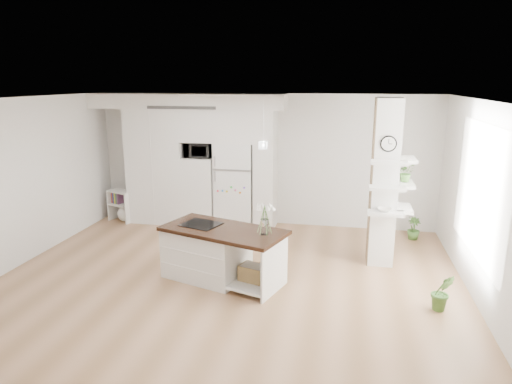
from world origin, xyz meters
TOP-DOWN VIEW (x-y plane):
  - floor at (0.00, 0.00)m, footprint 7.00×6.00m
  - room at (0.00, 0.00)m, footprint 7.04×6.04m
  - cabinet_wall at (-1.45, 2.67)m, footprint 4.00×0.71m
  - refrigerator at (-0.53, 2.68)m, footprint 0.78×0.69m
  - column at (2.38, 1.13)m, footprint 0.69×0.90m
  - window at (3.48, 0.30)m, footprint 0.00×2.40m
  - pendant_light at (1.70, 0.15)m, footprint 0.12×0.12m
  - kitchen_island at (-0.24, 0.08)m, footprint 2.01×1.40m
  - bookshelf at (-2.98, 2.49)m, footprint 0.64×0.50m
  - floor_plant_a at (3.00, -0.32)m, footprint 0.31×0.26m
  - floor_plant_b at (3.00, 2.50)m, footprint 0.31×0.31m
  - microwave at (-1.27, 2.62)m, footprint 0.54×0.37m
  - shelf_plant at (2.63, 1.30)m, footprint 0.27×0.23m
  - decor_bowl at (2.30, 0.90)m, footprint 0.22×0.22m

SIDE VIEW (x-z plane):
  - floor at x=0.00m, z-range -0.01..0.01m
  - floor_plant_b at x=3.00m, z-range 0.00..0.43m
  - floor_plant_a at x=3.00m, z-range 0.00..0.52m
  - bookshelf at x=-2.98m, z-range -0.04..0.63m
  - kitchen_island at x=-0.24m, z-range -0.26..1.13m
  - refrigerator at x=-0.53m, z-range 0.00..1.75m
  - decor_bowl at x=2.30m, z-range 0.98..1.03m
  - column at x=2.38m, z-range 0.00..2.70m
  - window at x=3.48m, z-range 0.30..2.70m
  - cabinet_wall at x=-1.45m, z-range 0.16..2.86m
  - shelf_plant at x=2.63m, z-range 1.38..1.67m
  - microwave at x=-1.27m, z-range 1.42..1.72m
  - room at x=0.00m, z-range 0.50..3.22m
  - pendant_light at x=1.70m, z-range 2.07..2.17m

